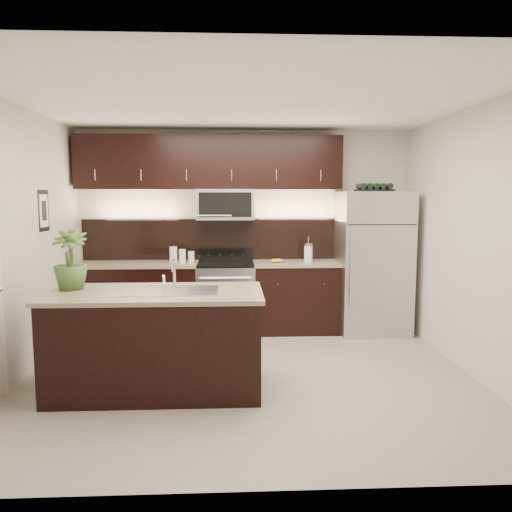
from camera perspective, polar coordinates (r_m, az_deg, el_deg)
The scene contains 12 objects.
ground at distance 5.20m, azimuth -0.83°, elevation -13.51°, with size 4.50×4.50×0.00m, color gray.
room_walls at distance 4.84m, azimuth -2.17°, elevation 5.50°, with size 4.52×4.02×2.71m.
counter_run at distance 6.71m, azimuth -5.22°, elevation -4.70°, with size 3.51×0.65×0.94m.
upper_fixtures at distance 6.72m, azimuth -5.09°, elevation 9.63°, with size 3.49×0.40×1.66m.
island at distance 4.79m, azimuth -11.27°, elevation -9.49°, with size 1.96×0.96×0.94m.
sink_faucet at distance 4.67m, azimuth -9.57°, elevation -3.78°, with size 0.84×0.50×0.28m.
refrigerator at distance 6.82m, azimuth 13.12°, elevation -0.70°, with size 0.90×0.81×1.87m, color #B2B2B7.
wine_rack at distance 6.76m, azimuth 13.35°, elevation 7.61°, with size 0.46×0.29×0.11m.
plant at distance 4.95m, azimuth -20.48°, elevation -0.39°, with size 0.32×0.32×0.56m, color #365823.
canisters at distance 6.60m, azimuth -8.67°, elevation 0.03°, with size 0.32×0.10×0.21m.
french_press at distance 6.63m, azimuth 5.99°, elevation 0.34°, with size 0.11×0.11×0.33m.
bananas at distance 6.56m, azimuth 1.94°, elevation -0.55°, with size 0.16×0.13×0.05m, color gold.
Camera 1 is at (-0.16, -4.87, 1.81)m, focal length 35.00 mm.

